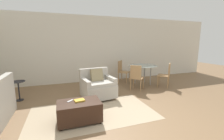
{
  "coord_description": "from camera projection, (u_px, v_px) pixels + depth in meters",
  "views": [
    {
      "loc": [
        -1.34,
        -2.62,
        1.65
      ],
      "look_at": [
        0.3,
        2.02,
        0.75
      ],
      "focal_mm": 24.0,
      "sensor_mm": 36.0,
      "label": 1
    }
  ],
  "objects": [
    {
      "name": "ground_plane",
      "position": [
        130.0,
        122.0,
        3.17
      ],
      "size": [
        20.0,
        20.0,
        0.0
      ],
      "primitive_type": "plane",
      "color": "brown"
    },
    {
      "name": "book_stack",
      "position": [
        79.0,
        100.0,
        3.16
      ],
      "size": [
        0.23,
        0.18,
        0.03
      ],
      "color": "gold",
      "rests_on": "ottoman"
    },
    {
      "name": "armchair",
      "position": [
        98.0,
        86.0,
        4.49
      ],
      "size": [
        1.01,
        0.92,
        0.88
      ],
      "color": "#B2ADA3",
      "rests_on": "ground_plane"
    },
    {
      "name": "wall_back",
      "position": [
        92.0,
        49.0,
        6.34
      ],
      "size": [
        12.0,
        0.06,
        2.75
      ],
      "color": "silver",
      "rests_on": "ground_plane"
    },
    {
      "name": "dining_chair_near_left",
      "position": [
        136.0,
        76.0,
        5.17
      ],
      "size": [
        0.59,
        0.59,
        0.9
      ],
      "color": "tan",
      "rests_on": "ground_plane"
    },
    {
      "name": "tv_remote_primary",
      "position": [
        70.0,
        101.0,
        3.16
      ],
      "size": [
        0.14,
        0.14,
        0.01
      ],
      "color": "#B7B7BC",
      "rests_on": "ottoman"
    },
    {
      "name": "dining_chair_near_right",
      "position": [
        166.0,
        74.0,
        5.58
      ],
      "size": [
        0.59,
        0.59,
        0.9
      ],
      "color": "tan",
      "rests_on": "ground_plane"
    },
    {
      "name": "dining_table",
      "position": [
        143.0,
        67.0,
        5.93
      ],
      "size": [
        1.13,
        1.13,
        0.77
      ],
      "color": "#8C9E99",
      "rests_on": "ground_plane"
    },
    {
      "name": "side_table",
      "position": [
        19.0,
        87.0,
        4.28
      ],
      "size": [
        0.37,
        0.37,
        0.57
      ],
      "color": "black",
      "rests_on": "ground_plane"
    },
    {
      "name": "dining_chair_far_left",
      "position": [
        122.0,
        70.0,
        6.33
      ],
      "size": [
        0.59,
        0.59,
        0.9
      ],
      "color": "tan",
      "rests_on": "ground_plane"
    },
    {
      "name": "area_rug",
      "position": [
        93.0,
        113.0,
        3.58
      ],
      "size": [
        2.89,
        1.64,
        0.01
      ],
      "color": "tan",
      "rests_on": "ground_plane"
    },
    {
      "name": "ottoman",
      "position": [
        79.0,
        111.0,
        3.15
      ],
      "size": [
        0.89,
        0.57,
        0.44
      ],
      "color": "#382319",
      "rests_on": "ground_plane"
    }
  ]
}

